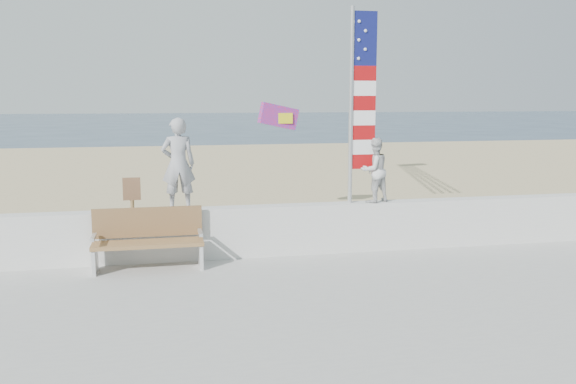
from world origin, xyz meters
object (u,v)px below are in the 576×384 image
child (374,170)px  bench (148,238)px  flag (358,98)px  adult (178,164)px

child → bench: bearing=-15.4°
bench → flag: 4.42m
flag → child: bearing=0.0°
bench → child: bearing=6.4°
bench → flag: (3.75, 0.45, 2.30)m
child → bench: (-4.08, -0.45, -0.98)m
child → bench: size_ratio=0.66×
child → bench: 4.22m
bench → adult: bearing=40.2°
adult → flag: flag is taller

